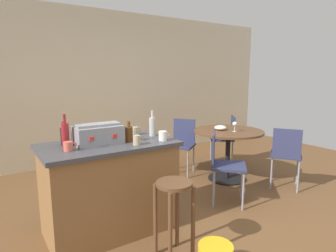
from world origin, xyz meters
name	(u,v)px	position (x,y,z in m)	size (l,w,h in m)	color
ground_plane	(191,223)	(0.00, 0.00, 0.00)	(8.80, 8.80, 0.00)	brown
back_wall	(95,87)	(0.00, 2.85, 1.35)	(8.00, 0.10, 2.70)	beige
kitchen_island	(110,187)	(-0.76, 0.36, 0.46)	(1.29, 0.73, 0.91)	olive
wooden_stool	(174,204)	(-0.47, -0.36, 0.48)	(0.31, 0.31, 0.68)	brown
dining_table	(228,142)	(1.28, 0.75, 0.58)	(1.02, 1.02, 0.76)	black
folding_chair_near	(286,153)	(1.68, 0.05, 0.51)	(0.56, 0.56, 0.87)	navy
folding_chair_far	(226,136)	(1.83, 1.36, 0.50)	(0.56, 0.56, 0.85)	navy
folding_chair_left	(182,142)	(0.89, 1.39, 0.51)	(0.56, 0.56, 0.86)	navy
folding_chair_right	(223,162)	(0.64, 0.20, 0.52)	(0.57, 0.57, 0.88)	navy
toolbox	(98,134)	(-0.84, 0.38, 1.01)	(0.44, 0.28, 0.20)	gray
bottle_0	(65,134)	(-1.14, 0.44, 1.03)	(0.07, 0.07, 0.30)	maroon
bottle_1	(64,136)	(-1.13, 0.52, 1.00)	(0.07, 0.07, 0.22)	black
bottle_2	(152,126)	(-0.22, 0.41, 1.02)	(0.07, 0.07, 0.27)	#B7B2AD
bottle_3	(129,134)	(-0.56, 0.30, 0.99)	(0.08, 0.08, 0.21)	#603314
cup_0	(135,131)	(-0.36, 0.57, 0.96)	(0.12, 0.08, 0.09)	tan
cup_1	(163,136)	(-0.25, 0.15, 0.96)	(0.12, 0.08, 0.10)	white
cup_2	(129,134)	(-0.50, 0.42, 0.96)	(0.11, 0.07, 0.10)	white
cup_3	(137,140)	(-0.55, 0.13, 0.96)	(0.11, 0.07, 0.09)	tan
cup_4	(69,146)	(-1.16, 0.27, 0.95)	(0.12, 0.08, 0.08)	#DB6651
wine_glass	(235,124)	(1.29, 0.65, 0.86)	(0.07, 0.07, 0.14)	silver
serving_bowl	(220,128)	(1.20, 0.85, 0.79)	(0.18, 0.18, 0.07)	white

